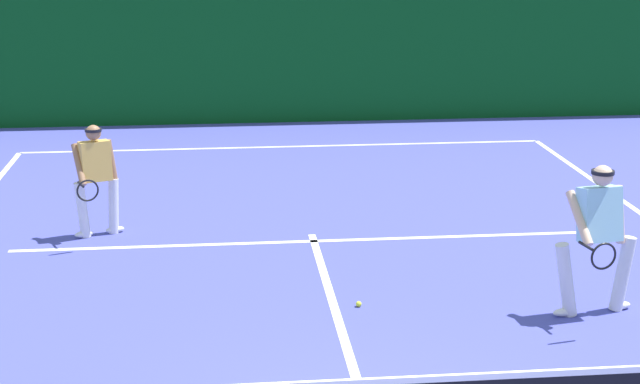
% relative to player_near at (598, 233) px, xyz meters
% --- Properties ---
extents(court_line_baseline_far, '(9.87, 0.10, 0.01)m').
position_rel_player_near_xyz_m(court_line_baseline_far, '(-2.82, 8.51, -0.93)').
color(court_line_baseline_far, white).
rests_on(court_line_baseline_far, ground_plane).
extents(court_line_service, '(8.05, 0.10, 0.01)m').
position_rel_player_near_xyz_m(court_line_service, '(-2.82, 2.80, -0.93)').
color(court_line_service, white).
rests_on(court_line_service, ground_plane).
extents(court_line_centre, '(0.10, 6.40, 0.01)m').
position_rel_player_near_xyz_m(court_line_centre, '(-2.82, -0.11, -0.93)').
color(court_line_centre, white).
rests_on(court_line_centre, ground_plane).
extents(player_near, '(1.00, 0.90, 1.69)m').
position_rel_player_near_xyz_m(player_near, '(0.00, 0.00, 0.00)').
color(player_near, silver).
rests_on(player_near, ground_plane).
extents(player_far, '(0.68, 0.90, 1.55)m').
position_rel_player_near_xyz_m(player_far, '(-5.73, 3.37, -0.08)').
color(player_far, silver).
rests_on(player_far, ground_plane).
extents(tennis_ball, '(0.07, 0.07, 0.07)m').
position_rel_player_near_xyz_m(tennis_ball, '(-2.54, 0.44, -0.90)').
color(tennis_ball, '#D1E033').
rests_on(tennis_ball, ground_plane).
extents(back_fence_windscreen, '(21.26, 0.12, 2.73)m').
position_rel_player_near_xyz_m(back_fence_windscreen, '(-2.82, 10.90, 0.44)').
color(back_fence_windscreen, '#094416').
rests_on(back_fence_windscreen, ground_plane).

